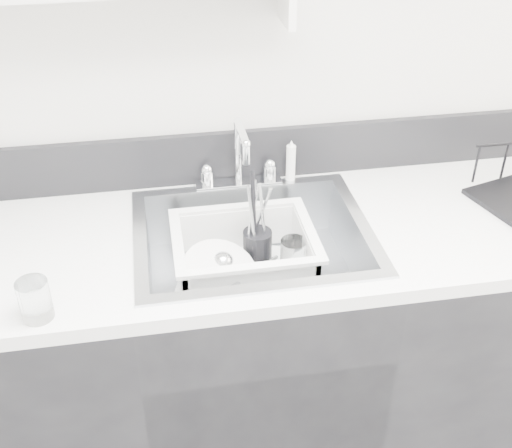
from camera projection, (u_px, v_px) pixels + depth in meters
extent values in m
cube|color=silver|center=(234.00, 59.00, 1.77)|extent=(3.50, 0.02, 2.60)
cube|color=black|center=(253.00, 359.00, 2.00)|extent=(3.20, 0.62, 0.88)
cube|color=white|center=(253.00, 238.00, 1.75)|extent=(3.20, 0.62, 0.04)
cube|color=black|center=(236.00, 156.00, 1.94)|extent=(3.20, 0.02, 0.16)
cube|color=silver|center=(239.00, 183.00, 1.94)|extent=(0.26, 0.06, 0.02)
cylinder|color=silver|center=(207.00, 178.00, 1.91)|extent=(0.04, 0.04, 0.05)
cylinder|color=silver|center=(270.00, 173.00, 1.94)|extent=(0.04, 0.04, 0.05)
cylinder|color=silver|center=(238.00, 153.00, 1.89)|extent=(0.02, 0.02, 0.20)
cylinder|color=silver|center=(242.00, 132.00, 1.77)|extent=(0.02, 0.15, 0.02)
cylinder|color=white|center=(291.00, 161.00, 1.93)|extent=(0.03, 0.03, 0.14)
cube|color=silver|center=(287.00, 4.00, 1.65)|extent=(0.02, 0.14, 0.10)
cylinder|color=white|center=(224.00, 284.00, 1.78)|extent=(0.23, 0.23, 0.01)
cylinder|color=white|center=(225.00, 279.00, 1.78)|extent=(0.22, 0.22, 0.01)
cylinder|color=white|center=(220.00, 271.00, 1.76)|extent=(0.25, 0.25, 0.09)
cylinder|color=black|center=(257.00, 247.00, 1.85)|extent=(0.08, 0.08, 0.10)
cylinder|color=silver|center=(253.00, 218.00, 1.81)|extent=(0.01, 0.05, 0.21)
cylinder|color=silver|center=(263.00, 224.00, 1.80)|extent=(0.02, 0.04, 0.19)
cylinder|color=black|center=(254.00, 213.00, 1.79)|extent=(0.01, 0.06, 0.23)
cylinder|color=white|center=(293.00, 257.00, 1.81)|extent=(0.10, 0.10, 0.11)
cylinder|color=white|center=(35.00, 300.00, 1.43)|extent=(0.07, 0.07, 0.10)
imported|color=white|center=(276.00, 280.00, 1.79)|extent=(0.10, 0.10, 0.03)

